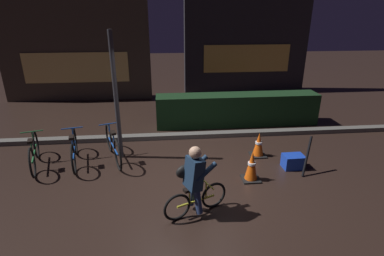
{
  "coord_description": "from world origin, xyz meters",
  "views": [
    {
      "loc": [
        -0.37,
        -5.26,
        3.2
      ],
      "look_at": [
        0.2,
        0.6,
        0.9
      ],
      "focal_mm": 27.98,
      "sensor_mm": 36.0,
      "label": 1
    }
  ],
  "objects_px": {
    "traffic_cone_far": "(259,145)",
    "cyclist": "(194,181)",
    "blue_crate": "(293,161)",
    "parked_bike_center_left": "(113,145)",
    "street_post": "(116,98)",
    "traffic_cone_near": "(252,166)",
    "closed_umbrella": "(307,156)",
    "parked_bike_leftmost": "(34,153)",
    "parked_bike_left_mid": "(74,149)"
  },
  "relations": [
    {
      "from": "parked_bike_leftmost",
      "to": "traffic_cone_near",
      "type": "height_order",
      "value": "parked_bike_leftmost"
    },
    {
      "from": "traffic_cone_far",
      "to": "blue_crate",
      "type": "xyz_separation_m",
      "value": [
        0.58,
        -0.65,
        -0.13
      ]
    },
    {
      "from": "parked_bike_leftmost",
      "to": "closed_umbrella",
      "type": "height_order",
      "value": "closed_umbrella"
    },
    {
      "from": "parked_bike_center_left",
      "to": "traffic_cone_far",
      "type": "xyz_separation_m",
      "value": [
        3.37,
        -0.13,
        -0.08
      ]
    },
    {
      "from": "traffic_cone_near",
      "to": "blue_crate",
      "type": "xyz_separation_m",
      "value": [
        1.05,
        0.4,
        -0.16
      ]
    },
    {
      "from": "parked_bike_left_mid",
      "to": "blue_crate",
      "type": "bearing_deg",
      "value": -110.84
    },
    {
      "from": "parked_bike_left_mid",
      "to": "parked_bike_leftmost",
      "type": "bearing_deg",
      "value": 82.97
    },
    {
      "from": "parked_bike_leftmost",
      "to": "cyclist",
      "type": "bearing_deg",
      "value": -137.11
    },
    {
      "from": "street_post",
      "to": "blue_crate",
      "type": "xyz_separation_m",
      "value": [
        3.8,
        -0.9,
        -1.28
      ]
    },
    {
      "from": "parked_bike_leftmost",
      "to": "closed_umbrella",
      "type": "xyz_separation_m",
      "value": [
        5.77,
        -0.85,
        0.06
      ]
    },
    {
      "from": "parked_bike_leftmost",
      "to": "traffic_cone_far",
      "type": "xyz_separation_m",
      "value": [
        5.03,
        0.04,
        -0.05
      ]
    },
    {
      "from": "blue_crate",
      "to": "parked_bike_center_left",
      "type": "bearing_deg",
      "value": 168.84
    },
    {
      "from": "parked_bike_center_left",
      "to": "blue_crate",
      "type": "xyz_separation_m",
      "value": [
        3.95,
        -0.78,
        -0.21
      ]
    },
    {
      "from": "street_post",
      "to": "closed_umbrella",
      "type": "distance_m",
      "value": 4.25
    },
    {
      "from": "parked_bike_left_mid",
      "to": "parked_bike_center_left",
      "type": "height_order",
      "value": "parked_bike_center_left"
    },
    {
      "from": "parked_bike_leftmost",
      "to": "closed_umbrella",
      "type": "bearing_deg",
      "value": -114.69
    },
    {
      "from": "parked_bike_center_left",
      "to": "cyclist",
      "type": "distance_m",
      "value": 2.7
    },
    {
      "from": "street_post",
      "to": "cyclist",
      "type": "height_order",
      "value": "street_post"
    },
    {
      "from": "parked_bike_left_mid",
      "to": "parked_bike_center_left",
      "type": "xyz_separation_m",
      "value": [
        0.84,
        0.09,
        0.02
      ]
    },
    {
      "from": "parked_bike_left_mid",
      "to": "traffic_cone_far",
      "type": "xyz_separation_m",
      "value": [
        4.21,
        -0.04,
        -0.06
      ]
    },
    {
      "from": "cyclist",
      "to": "street_post",
      "type": "bearing_deg",
      "value": 99.86
    },
    {
      "from": "parked_bike_center_left",
      "to": "traffic_cone_near",
      "type": "relative_size",
      "value": 2.55
    },
    {
      "from": "cyclist",
      "to": "parked_bike_left_mid",
      "type": "bearing_deg",
      "value": 116.96
    },
    {
      "from": "street_post",
      "to": "traffic_cone_near",
      "type": "distance_m",
      "value": 3.24
    },
    {
      "from": "parked_bike_left_mid",
      "to": "closed_umbrella",
      "type": "distance_m",
      "value": 5.04
    },
    {
      "from": "street_post",
      "to": "closed_umbrella",
      "type": "xyz_separation_m",
      "value": [
        3.96,
        -1.15,
        -1.04
      ]
    },
    {
      "from": "traffic_cone_far",
      "to": "closed_umbrella",
      "type": "xyz_separation_m",
      "value": [
        0.74,
        -0.9,
        0.11
      ]
    },
    {
      "from": "blue_crate",
      "to": "closed_umbrella",
      "type": "xyz_separation_m",
      "value": [
        0.16,
        -0.25,
        0.25
      ]
    },
    {
      "from": "cyclist",
      "to": "closed_umbrella",
      "type": "relative_size",
      "value": 1.47
    },
    {
      "from": "parked_bike_left_mid",
      "to": "closed_umbrella",
      "type": "xyz_separation_m",
      "value": [
        4.95,
        -0.94,
        0.05
      ]
    },
    {
      "from": "traffic_cone_far",
      "to": "closed_umbrella",
      "type": "relative_size",
      "value": 0.69
    },
    {
      "from": "traffic_cone_far",
      "to": "cyclist",
      "type": "distance_m",
      "value": 2.68
    },
    {
      "from": "street_post",
      "to": "traffic_cone_far",
      "type": "distance_m",
      "value": 3.43
    },
    {
      "from": "street_post",
      "to": "parked_bike_leftmost",
      "type": "xyz_separation_m",
      "value": [
        -1.81,
        -0.3,
        -1.1
      ]
    },
    {
      "from": "street_post",
      "to": "cyclist",
      "type": "relative_size",
      "value": 2.3
    },
    {
      "from": "street_post",
      "to": "parked_bike_left_mid",
      "type": "distance_m",
      "value": 1.49
    },
    {
      "from": "traffic_cone_far",
      "to": "street_post",
      "type": "bearing_deg",
      "value": 175.49
    },
    {
      "from": "street_post",
      "to": "parked_bike_leftmost",
      "type": "distance_m",
      "value": 2.14
    },
    {
      "from": "street_post",
      "to": "closed_umbrella",
      "type": "height_order",
      "value": "street_post"
    },
    {
      "from": "cyclist",
      "to": "parked_bike_center_left",
      "type": "bearing_deg",
      "value": 103.91
    },
    {
      "from": "traffic_cone_near",
      "to": "blue_crate",
      "type": "distance_m",
      "value": 1.14
    },
    {
      "from": "closed_umbrella",
      "to": "traffic_cone_near",
      "type": "bearing_deg",
      "value": 134.39
    },
    {
      "from": "parked_bike_center_left",
      "to": "closed_umbrella",
      "type": "height_order",
      "value": "parked_bike_center_left"
    },
    {
      "from": "street_post",
      "to": "parked_bike_left_mid",
      "type": "relative_size",
      "value": 1.78
    },
    {
      "from": "traffic_cone_far",
      "to": "parked_bike_center_left",
      "type": "bearing_deg",
      "value": 177.74
    },
    {
      "from": "parked_bike_left_mid",
      "to": "traffic_cone_near",
      "type": "distance_m",
      "value": 3.89
    },
    {
      "from": "street_post",
      "to": "traffic_cone_near",
      "type": "relative_size",
      "value": 4.45
    },
    {
      "from": "parked_bike_center_left",
      "to": "street_post",
      "type": "bearing_deg",
      "value": -69.63
    },
    {
      "from": "parked_bike_left_mid",
      "to": "blue_crate",
      "type": "xyz_separation_m",
      "value": [
        4.79,
        -0.69,
        -0.19
      ]
    },
    {
      "from": "parked_bike_left_mid",
      "to": "blue_crate",
      "type": "distance_m",
      "value": 4.84
    }
  ]
}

